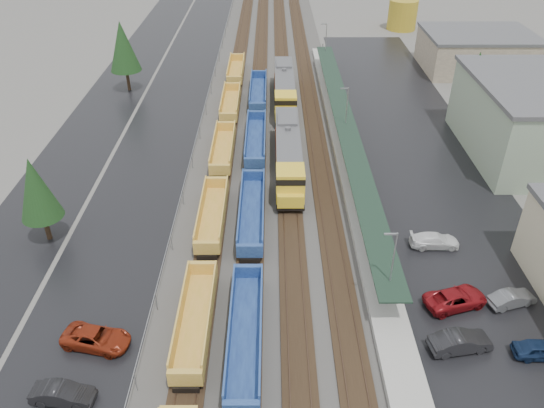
{
  "coord_description": "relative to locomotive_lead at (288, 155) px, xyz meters",
  "views": [
    {
      "loc": [
        -0.03,
        -12.11,
        31.71
      ],
      "look_at": [
        0.06,
        33.14,
        2.0
      ],
      "focal_mm": 35.0,
      "sensor_mm": 36.0,
      "label": 1
    }
  ],
  "objects": [
    {
      "name": "parked_car_east_a",
      "position": [
        12.38,
        -27.29,
        -1.62
      ],
      "size": [
        2.52,
        5.05,
        1.59
      ],
      "primitive_type": "imported",
      "rotation": [
        0.0,
        0.0,
        1.75
      ],
      "color": "black",
      "rests_on": "ground"
    },
    {
      "name": "tree_east",
      "position": [
        26.0,
        14.91,
        4.06
      ],
      "size": [
        4.4,
        4.4,
        10.0
      ],
      "color": "#332316",
      "rests_on": "ground"
    },
    {
      "name": "parked_car_east_c",
      "position": [
        13.77,
        -14.42,
        -1.73
      ],
      "size": [
        1.95,
        4.76,
        1.38
      ],
      "primitive_type": "imported",
      "rotation": [
        0.0,
        0.0,
        1.57
      ],
      "color": "white",
      "rests_on": "ground"
    },
    {
      "name": "chainlink_fence",
      "position": [
        -11.5,
        15.35,
        -0.81
      ],
      "size": [
        0.08,
        160.04,
        2.02
      ],
      "color": "gray",
      "rests_on": "ground"
    },
    {
      "name": "west_road",
      "position": [
        -27.0,
        16.91,
        -2.41
      ],
      "size": [
        9.0,
        160.0,
        0.02
      ],
      "primitive_type": "cube",
      "color": "black",
      "rests_on": "ground"
    },
    {
      "name": "locomotive_lead",
      "position": [
        0.0,
        0.0,
        0.0
      ],
      "size": [
        3.04,
        20.02,
        4.53
      ],
      "color": "black",
      "rests_on": "ground"
    },
    {
      "name": "parked_car_east_d",
      "position": [
        18.26,
        -27.99,
        -1.71
      ],
      "size": [
        1.8,
        4.19,
        1.41
      ],
      "primitive_type": "imported",
      "rotation": [
        0.0,
        0.0,
        1.54
      ],
      "color": "#122343",
      "rests_on": "ground"
    },
    {
      "name": "tree_west_far",
      "position": [
        -25.0,
        26.91,
        4.71
      ],
      "size": [
        4.84,
        4.84,
        11.0
      ],
      "color": "#332316",
      "rests_on": "ground"
    },
    {
      "name": "east_commuter_lot",
      "position": [
        17.0,
        6.91,
        -2.41
      ],
      "size": [
        16.0,
        100.0,
        0.02
      ],
      "primitive_type": "cube",
      "color": "black",
      "rests_on": "ground"
    },
    {
      "name": "station_platform",
      "position": [
        7.5,
        6.92,
        -1.68
      ],
      "size": [
        3.0,
        80.0,
        8.0
      ],
      "color": "#9E9B93",
      "rests_on": "ground"
    },
    {
      "name": "parked_car_east_e",
      "position": [
        18.19,
        -22.46,
        -1.74
      ],
      "size": [
        2.56,
        4.35,
        1.36
      ],
      "primitive_type": "imported",
      "rotation": [
        0.0,
        0.0,
        1.86
      ],
      "color": "#545659",
      "rests_on": "ground"
    },
    {
      "name": "storage_tank",
      "position": [
        26.48,
        63.06,
        0.67
      ],
      "size": [
        6.17,
        6.17,
        6.17
      ],
      "primitive_type": "cylinder",
      "color": "#B19423",
      "rests_on": "ground"
    },
    {
      "name": "well_string_yellow",
      "position": [
        -8.0,
        -10.66,
        -1.3
      ],
      "size": [
        2.5,
        100.05,
        2.22
      ],
      "color": "gold",
      "rests_on": "ground"
    },
    {
      "name": "locomotive_trail",
      "position": [
        0.0,
        21.0,
        0.0
      ],
      "size": [
        3.04,
        20.02,
        4.53
      ],
      "color": "black",
      "rests_on": "ground"
    },
    {
      "name": "parked_car_west_c",
      "position": [
        -15.5,
        -26.82,
        -1.68
      ],
      "size": [
        3.54,
        5.71,
        1.47
      ],
      "primitive_type": "imported",
      "rotation": [
        0.0,
        0.0,
        1.35
      ],
      "color": "maroon",
      "rests_on": "ground"
    },
    {
      "name": "parked_car_east_b",
      "position": [
        13.43,
        -22.52,
        -1.67
      ],
      "size": [
        3.96,
        5.87,
        1.49
      ],
      "primitive_type": "imported",
      "rotation": [
        0.0,
        0.0,
        1.87
      ],
      "color": "maroon",
      "rests_on": "ground"
    },
    {
      "name": "parked_car_west_b",
      "position": [
        -16.43,
        -31.87,
        -1.69
      ],
      "size": [
        1.91,
        4.5,
        1.44
      ],
      "primitive_type": "imported",
      "rotation": [
        0.0,
        0.0,
        1.48
      ],
      "color": "black",
      "rests_on": "ground"
    },
    {
      "name": "well_string_blue",
      "position": [
        -4.0,
        -18.4,
        -1.29
      ],
      "size": [
        2.5,
        97.64,
        2.21
      ],
      "color": "navy",
      "rests_on": "ground"
    },
    {
      "name": "west_parking_lot",
      "position": [
        -17.0,
        16.91,
        -2.41
      ],
      "size": [
        10.0,
        160.0,
        0.02
      ],
      "primitive_type": "cube",
      "color": "black",
      "rests_on": "ground"
    },
    {
      "name": "trackbed",
      "position": [
        -2.0,
        16.91,
        -2.26
      ],
      "size": [
        14.6,
        160.0,
        0.22
      ],
      "color": "black",
      "rests_on": "ground"
    },
    {
      "name": "ballast_strip",
      "position": [
        -2.0,
        16.91,
        -2.38
      ],
      "size": [
        20.0,
        160.0,
        0.08
      ],
      "primitive_type": "cube",
      "color": "#302D2B",
      "rests_on": "ground"
    },
    {
      "name": "tree_west_near",
      "position": [
        -24.0,
        -13.09,
        3.4
      ],
      "size": [
        3.96,
        3.96,
        9.0
      ],
      "color": "#332316",
      "rests_on": "ground"
    }
  ]
}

